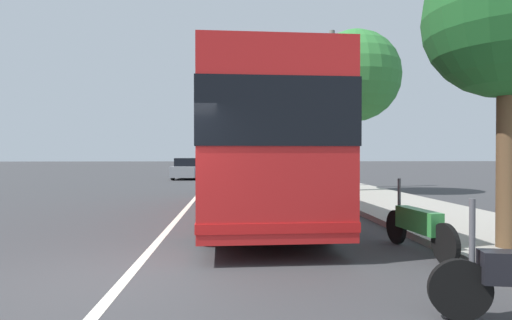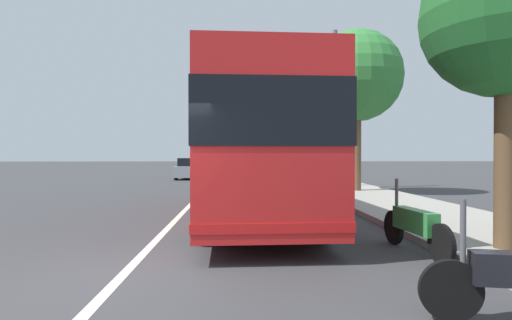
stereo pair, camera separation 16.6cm
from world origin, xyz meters
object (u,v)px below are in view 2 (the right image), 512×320
at_px(coach_bus, 252,145).
at_px(roadside_tree_near_camera, 506,17).
at_px(car_far_distant, 243,164).
at_px(car_oncoming, 191,169).
at_px(roadside_tree_mid_block, 357,77).
at_px(motorcycle_angled, 415,226).
at_px(utility_pole, 334,110).
at_px(car_behind_bus, 248,166).

xyz_separation_m(coach_bus, roadside_tree_near_camera, (-4.70, -4.13, 2.05)).
distance_m(car_far_distant, car_oncoming, 19.62).
height_order(roadside_tree_near_camera, roadside_tree_mid_block, roadside_tree_mid_block).
height_order(motorcycle_angled, utility_pole, utility_pole).
relative_size(coach_bus, car_oncoming, 2.22).
relative_size(roadside_tree_mid_block, utility_pole, 0.90).
bearing_deg(utility_pole, motorcycle_angled, 172.27).
bearing_deg(coach_bus, motorcycle_angled, -150.33).
height_order(car_behind_bus, utility_pole, utility_pole).
height_order(car_far_distant, roadside_tree_mid_block, roadside_tree_mid_block).
distance_m(car_oncoming, roadside_tree_mid_block, 15.54).
xyz_separation_m(motorcycle_angled, car_behind_bus, (33.38, 2.13, 0.21)).
distance_m(roadside_tree_near_camera, utility_pole, 14.27).
relative_size(car_behind_bus, utility_pole, 0.50).
bearing_deg(roadside_tree_near_camera, coach_bus, 41.28).
xyz_separation_m(coach_bus, car_behind_bus, (28.94, -0.56, -1.32)).
relative_size(car_oncoming, roadside_tree_mid_block, 0.65).
height_order(roadside_tree_near_camera, utility_pole, utility_pole).
distance_m(coach_bus, motorcycle_angled, 5.41).
bearing_deg(roadside_tree_mid_block, motorcycle_angled, 168.64).
distance_m(car_behind_bus, utility_pole, 20.08).
bearing_deg(coach_bus, roadside_tree_near_camera, -140.28).
bearing_deg(car_far_distant, coach_bus, 176.85).
height_order(motorcycle_angled, car_oncoming, car_oncoming).
distance_m(car_far_distant, utility_pole, 28.93).
relative_size(motorcycle_angled, car_behind_bus, 0.54).
relative_size(motorcycle_angled, roadside_tree_mid_block, 0.30).
distance_m(car_far_distant, roadside_tree_near_camera, 42.98).
relative_size(car_behind_bus, roadside_tree_mid_block, 0.55).
relative_size(car_behind_bus, car_oncoming, 0.85).
height_order(motorcycle_angled, roadside_tree_mid_block, roadside_tree_mid_block).
height_order(roadside_tree_mid_block, utility_pole, utility_pole).
xyz_separation_m(roadside_tree_mid_block, utility_pole, (2.79, 0.35, -1.18)).
bearing_deg(car_oncoming, roadside_tree_near_camera, 22.58).
bearing_deg(car_far_distant, car_behind_bus, 179.05).
bearing_deg(roadside_tree_near_camera, roadside_tree_mid_block, -4.07).
height_order(car_behind_bus, car_far_distant, car_behind_bus).
xyz_separation_m(car_far_distant, roadside_tree_near_camera, (-42.67, -3.85, 3.38)).
distance_m(roadside_tree_mid_block, utility_pole, 3.05).
distance_m(car_behind_bus, car_oncoming, 11.06).
bearing_deg(utility_pole, coach_bus, 154.35).
bearing_deg(car_far_distant, car_oncoming, 165.22).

